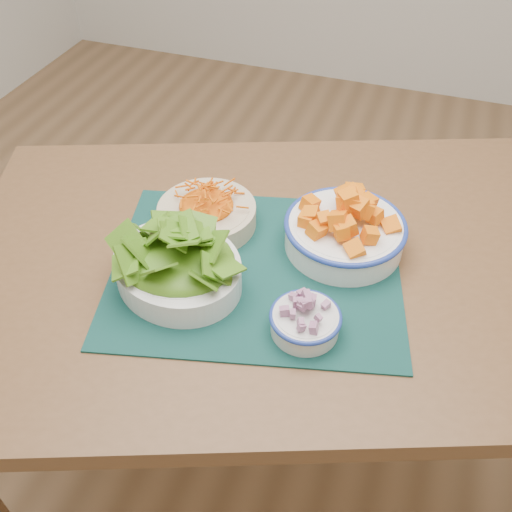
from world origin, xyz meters
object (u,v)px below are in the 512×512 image
(placemat, at_px, (256,268))
(onion_bowl, at_px, (305,319))
(table, at_px, (274,290))
(squash_bowl, at_px, (345,225))
(carrot_bowl, at_px, (207,210))
(lettuce_bowl, at_px, (176,258))

(placemat, xyz_separation_m, onion_bowl, (0.13, -0.12, 0.03))
(table, relative_size, squash_bowl, 4.92)
(carrot_bowl, bearing_deg, lettuce_bowl, -85.54)
(lettuce_bowl, height_order, onion_bowl, lettuce_bowl)
(placemat, xyz_separation_m, squash_bowl, (0.14, 0.11, 0.05))
(placemat, relative_size, carrot_bowl, 2.14)
(carrot_bowl, distance_m, squash_bowl, 0.28)
(placemat, distance_m, onion_bowl, 0.17)
(carrot_bowl, bearing_deg, squash_bowl, 5.30)
(placemat, bearing_deg, table, 51.16)
(placemat, bearing_deg, carrot_bowl, 132.93)
(squash_bowl, bearing_deg, carrot_bowl, -174.70)
(table, relative_size, placemat, 2.65)
(lettuce_bowl, xyz_separation_m, onion_bowl, (0.25, -0.04, -0.03))
(table, distance_m, lettuce_bowl, 0.25)
(onion_bowl, bearing_deg, table, 122.43)
(table, height_order, lettuce_bowl, lettuce_bowl)
(table, bearing_deg, squash_bowl, 8.52)
(carrot_bowl, height_order, onion_bowl, carrot_bowl)
(squash_bowl, bearing_deg, table, -150.78)
(squash_bowl, distance_m, lettuce_bowl, 0.32)
(onion_bowl, bearing_deg, lettuce_bowl, 171.46)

